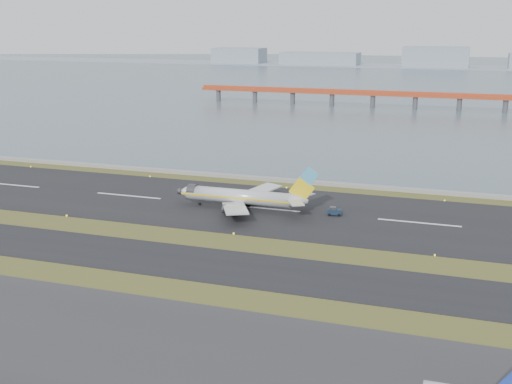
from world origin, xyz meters
TOP-DOWN VIEW (x-y plane):
  - ground at (0.00, 0.00)m, footprint 1000.00×1000.00m
  - apron_strip at (0.00, -55.00)m, footprint 1000.00×50.00m
  - taxiway_strip at (0.00, -12.00)m, footprint 1000.00×18.00m
  - runway_strip at (0.00, 30.00)m, footprint 1000.00×45.00m
  - seawall at (0.00, 60.00)m, footprint 1000.00×2.50m
  - bay_water at (0.00, 460.00)m, footprint 1400.00×800.00m
  - red_pier at (20.00, 250.00)m, footprint 260.00×5.00m
  - far_shoreline at (13.62, 620.00)m, footprint 1400.00×80.00m
  - airliner at (-4.53, 27.42)m, footprint 38.52×32.89m
  - pushback_tug at (18.95, 29.79)m, footprint 3.80×2.60m

SIDE VIEW (x-z plane):
  - ground at x=0.00m, z-range 0.00..0.00m
  - bay_water at x=0.00m, z-range -0.65..0.65m
  - apron_strip at x=0.00m, z-range 0.00..0.10m
  - taxiway_strip at x=0.00m, z-range 0.00..0.10m
  - runway_strip at x=0.00m, z-range 0.00..0.10m
  - seawall at x=0.00m, z-range 0.00..1.00m
  - pushback_tug at x=18.95m, z-range -0.03..2.22m
  - airliner at x=-4.53m, z-range -2.94..9.86m
  - far_shoreline at x=13.62m, z-range -24.18..36.32m
  - red_pier at x=20.00m, z-range 2.18..12.38m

